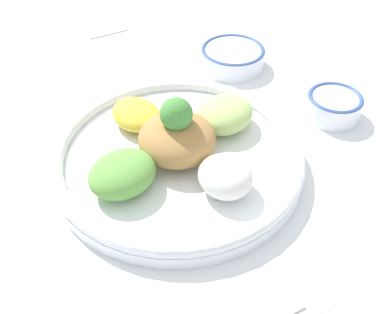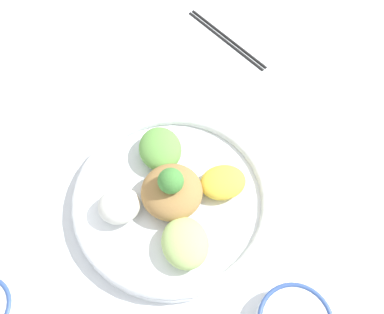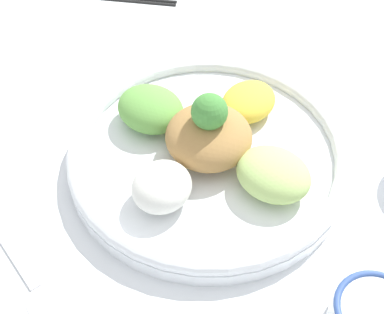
% 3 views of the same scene
% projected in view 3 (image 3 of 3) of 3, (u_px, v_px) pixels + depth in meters
% --- Properties ---
extents(ground_plane, '(2.40, 2.40, 0.00)m').
position_uv_depth(ground_plane, '(187.00, 166.00, 0.70)').
color(ground_plane, white).
extents(salad_platter, '(0.36, 0.36, 0.12)m').
position_uv_depth(salad_platter, '(208.00, 150.00, 0.69)').
color(salad_platter, white).
rests_on(salad_platter, ground_plane).
extents(serving_spoon_extra, '(0.13, 0.05, 0.01)m').
position_uv_depth(serving_spoon_extra, '(36.00, 288.00, 0.58)').
color(serving_spoon_extra, silver).
rests_on(serving_spoon_extra, ground_plane).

